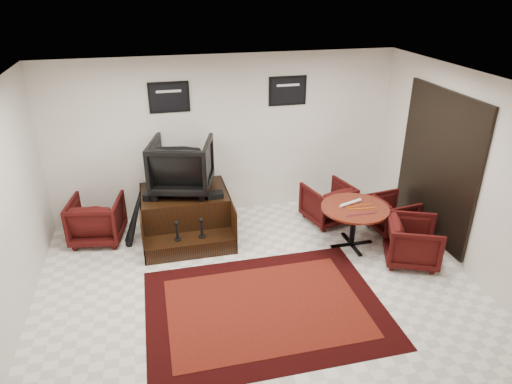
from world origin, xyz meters
TOP-DOWN VIEW (x-y plane):
  - ground at (0.00, 0.00)m, footprint 6.00×6.00m
  - room_shell at (0.41, 0.12)m, footprint 6.02×5.02m
  - area_rug at (-0.01, -0.38)m, footprint 3.05×2.29m
  - shine_podium at (-0.81, 1.80)m, footprint 1.41×1.46m
  - shine_chair at (-0.81, 1.94)m, footprint 1.14×1.10m
  - shoes_pair at (-1.31, 1.77)m, footprint 0.31×0.35m
  - polish_kit at (-0.35, 1.56)m, footprint 0.26×0.18m
  - umbrella_black at (-1.63, 1.59)m, footprint 0.32×0.12m
  - umbrella_hooked at (-1.64, 1.73)m, footprint 0.33×0.13m
  - armchair_side at (-2.23, 1.93)m, footprint 0.90×0.86m
  - meeting_table at (1.72, 0.80)m, footprint 1.05×1.05m
  - table_chair_back at (1.64, 1.67)m, footprint 0.88×0.85m
  - table_chair_window at (2.56, 1.10)m, footprint 0.69×0.73m
  - table_chair_corner at (2.39, 0.16)m, footprint 0.92×0.95m
  - paper_roll at (1.69, 0.90)m, footprint 0.41×0.18m
  - table_clutter at (1.78, 0.70)m, footprint 0.57×0.31m

SIDE VIEW (x-z plane):
  - ground at x=0.00m, z-range 0.00..0.00m
  - area_rug at x=-0.01m, z-range 0.00..0.01m
  - shine_podium at x=-0.81m, z-range -0.03..0.70m
  - table_chair_window at x=2.56m, z-range 0.00..0.67m
  - table_chair_corner at x=2.39m, z-range 0.00..0.76m
  - table_chair_back at x=1.64m, z-range 0.00..0.76m
  - armchair_side at x=-2.23m, z-range 0.00..0.81m
  - umbrella_black at x=-1.63m, z-range 0.00..0.87m
  - umbrella_hooked at x=-1.64m, z-range 0.00..0.90m
  - meeting_table at x=1.72m, z-range 0.26..0.94m
  - table_clutter at x=1.78m, z-range 0.68..0.70m
  - paper_roll at x=1.69m, z-range 0.68..0.73m
  - polish_kit at x=-0.35m, z-range 0.73..0.82m
  - shoes_pair at x=-1.31m, z-range 0.73..0.84m
  - shine_chair at x=-0.81m, z-range 0.73..1.69m
  - room_shell at x=0.41m, z-range 0.38..3.19m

